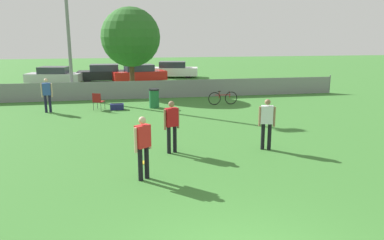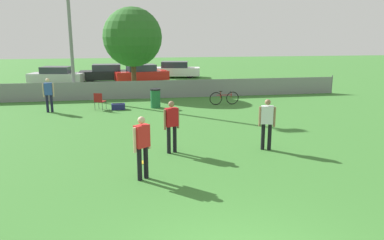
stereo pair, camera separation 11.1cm
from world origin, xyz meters
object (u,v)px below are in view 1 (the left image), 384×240
object	(u,v)px
player_thrower_red	(172,123)
folding_chair_sideline	(98,100)
bicycle_sideline	(223,98)
parked_car_white	(173,70)
spectator_in_blue	(47,93)
parked_car_dark	(105,73)
trash_bin	(154,98)
player_receiver_white	(267,121)
player_defender_red	(143,144)
light_pole	(66,2)
parked_car_red	(139,74)
tree_near_pole	(131,37)
parked_car_silver	(54,76)
frisbee_disc	(143,162)
gear_bag_sideline	(117,107)

from	to	relation	value
player_thrower_red	folding_chair_sideline	world-z (taller)	player_thrower_red
bicycle_sideline	parked_car_white	bearing A→B (deg)	92.05
spectator_in_blue	player_thrower_red	bearing A→B (deg)	122.50
parked_car_dark	parked_car_white	world-z (taller)	parked_car_white
folding_chair_sideline	parked_car_dark	distance (m)	12.35
trash_bin	parked_car_white	distance (m)	14.68
spectator_in_blue	player_receiver_white	bearing A→B (deg)	135.05
trash_bin	parked_car_dark	xyz separation A→B (m)	(-3.07, 12.23, 0.18)
player_defender_red	folding_chair_sideline	bearing A→B (deg)	63.68
player_thrower_red	folding_chair_sideline	distance (m)	8.40
player_defender_red	trash_bin	bearing A→B (deg)	47.23
folding_chair_sideline	player_defender_red	bearing A→B (deg)	124.56
light_pole	parked_car_red	distance (m)	10.16
player_receiver_white	parked_car_white	world-z (taller)	player_receiver_white
tree_near_pole	parked_car_dark	xyz separation A→B (m)	(-2.07, 7.00, -2.99)
spectator_in_blue	parked_car_red	xyz separation A→B (m)	(5.16, 11.65, -0.30)
light_pole	trash_bin	world-z (taller)	light_pole
player_defender_red	parked_car_white	size ratio (longest dim) A/B	0.36
folding_chair_sideline	parked_car_silver	distance (m)	12.14
tree_near_pole	bicycle_sideline	distance (m)	7.75
frisbee_disc	gear_bag_sideline	xyz separation A→B (m)	(-0.87, 8.70, 0.14)
tree_near_pole	bicycle_sideline	xyz separation A→B (m)	(4.88, -5.02, -3.32)
player_receiver_white	parked_car_dark	xyz separation A→B (m)	(-6.18, 20.47, -0.32)
gear_bag_sideline	frisbee_disc	bearing A→B (deg)	-84.32
folding_chair_sideline	parked_car_silver	xyz separation A→B (m)	(-4.01, 11.46, 0.15)
player_defender_red	parked_car_white	xyz separation A→B (m)	(4.12, 24.60, -0.32)
parked_car_silver	parked_car_white	bearing A→B (deg)	27.82
player_defender_red	player_thrower_red	bearing A→B (deg)	27.92
light_pole	parked_car_white	world-z (taller)	light_pole
gear_bag_sideline	parked_car_white	xyz separation A→B (m)	(4.92, 14.55, 0.54)
light_pole	parked_car_dark	xyz separation A→B (m)	(1.59, 8.52, -5.00)
bicycle_sideline	trash_bin	world-z (taller)	trash_bin
light_pole	player_thrower_red	xyz separation A→B (m)	(4.56, -11.73, -4.68)
player_defender_red	player_receiver_white	bearing A→B (deg)	-11.49
player_defender_red	parked_car_red	bearing A→B (deg)	51.29
parked_car_silver	parked_car_red	bearing A→B (deg)	10.97
player_thrower_red	frisbee_disc	size ratio (longest dim) A/B	5.90
gear_bag_sideline	parked_car_dark	world-z (taller)	parked_car_dark
player_thrower_red	trash_bin	distance (m)	8.03
player_receiver_white	player_thrower_red	xyz separation A→B (m)	(-3.22, 0.22, 0.00)
light_pole	trash_bin	size ratio (longest dim) A/B	9.56
light_pole	trash_bin	distance (m)	7.89
parked_car_dark	player_thrower_red	bearing A→B (deg)	-81.81
light_pole	bicycle_sideline	size ratio (longest dim) A/B	5.80
player_defender_red	bicycle_sideline	bearing A→B (deg)	27.90
tree_near_pole	parked_car_white	size ratio (longest dim) A/B	1.17
spectator_in_blue	player_defender_red	bearing A→B (deg)	111.18
parked_car_white	frisbee_disc	bearing A→B (deg)	-88.93
player_receiver_white	gear_bag_sideline	world-z (taller)	player_receiver_white
gear_bag_sideline	parked_car_silver	bearing A→B (deg)	113.33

